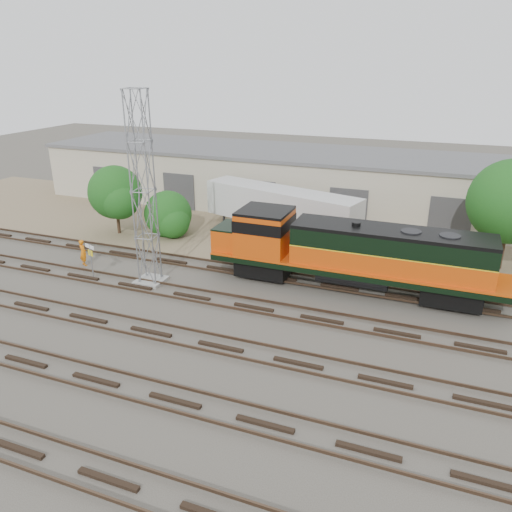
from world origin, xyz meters
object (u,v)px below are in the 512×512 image
(locomotive, at_px, (349,252))
(signal_tower, at_px, (144,195))
(semi_trailer, at_px, (284,208))
(worker, at_px, (83,253))

(locomotive, distance_m, signal_tower, 12.83)
(locomotive, bearing_deg, semi_trailer, 131.43)
(worker, distance_m, semi_trailer, 15.18)
(locomotive, xyz_separation_m, worker, (-17.75, -2.70, -1.52))
(locomotive, height_order, worker, locomotive)
(locomotive, xyz_separation_m, signal_tower, (-11.90, -3.47, 3.31))
(locomotive, relative_size, semi_trailer, 1.35)
(worker, bearing_deg, semi_trailer, -113.04)
(locomotive, relative_size, worker, 9.60)
(signal_tower, xyz_separation_m, semi_trailer, (5.36, 10.88, -3.24))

